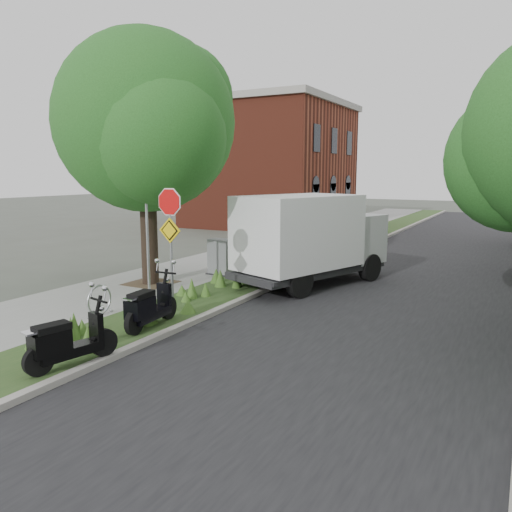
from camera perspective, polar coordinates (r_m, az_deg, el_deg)
The scene contains 14 objects.
ground at distance 11.68m, azimuth -5.82°, elevation -8.37°, with size 120.00×120.00×0.00m, color #4C5147.
sidewalk_near at distance 22.15m, azimuth -0.25°, elevation 0.36°, with size 3.50×60.00×0.12m, color gray.
verge at distance 20.98m, azimuth 6.34°, elevation -0.21°, with size 2.00×60.00×0.12m, color #26461E.
kerb_near at distance 20.62m, azimuth 8.91°, elevation -0.42°, with size 0.20×60.00×0.13m, color #9E9991.
road at distance 19.75m, azimuth 18.49°, elevation -1.42°, with size 7.00×60.00×0.01m, color black.
street_tree_main at distance 15.94m, azimuth -12.59°, elevation 13.69°, with size 6.21×5.54×7.66m.
bare_post at distance 14.58m, azimuth -12.35°, elevation 3.55°, with size 0.08×0.08×4.00m.
bike_hoop at distance 12.81m, azimuth -17.46°, elevation -4.85°, with size 0.06×0.78×0.77m.
sign_assembly at distance 12.49m, azimuth -9.79°, elevation 3.62°, with size 0.94×0.08×3.22m.
brick_building at distance 34.94m, azimuth 1.77°, elevation 10.53°, with size 9.40×10.40×8.30m.
scooter_near at distance 9.62m, azimuth -21.31°, elevation -9.57°, with size 0.63×1.78×0.86m.
scooter_far at distance 11.42m, azimuth -12.42°, elevation -6.08°, with size 0.48×1.86×0.88m.
box_truck at distance 15.93m, azimuth 6.17°, elevation 2.34°, with size 3.74×5.82×2.46m.
utility_cabinet at distance 17.12m, azimuth -4.01°, elevation -0.18°, with size 0.97×0.69×1.22m.
Camera 1 is at (6.34, -9.14, 3.57)m, focal length 35.00 mm.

